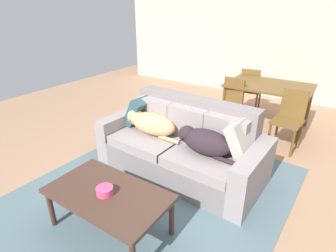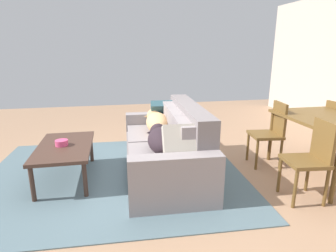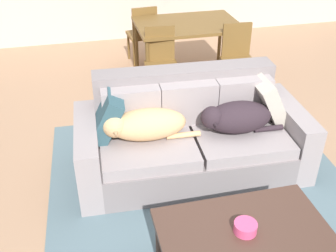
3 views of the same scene
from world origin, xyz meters
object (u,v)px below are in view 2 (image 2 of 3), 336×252
dog_on_right_cushion (161,139)px  coffee_table (65,149)px  throw_pillow_by_left_arm (164,114)px  dining_chair_near_left (271,131)px  dining_table (331,124)px  dog_on_left_cushion (157,122)px  dining_chair_near_right (311,156)px  bowl_on_coffee_table (62,143)px  throw_pillow_by_right_arm (184,145)px  couch (168,148)px

dog_on_right_cushion → coffee_table: 1.24m
throw_pillow_by_left_arm → dining_chair_near_left: bearing=59.7°
coffee_table → dining_table: bearing=80.7°
dog_on_left_cushion → dining_table: bearing=67.0°
throw_pillow_by_left_arm → dining_chair_near_left: 1.59m
dog_on_right_cushion → coffee_table: (-0.39, -1.16, -0.18)m
dog_on_right_cushion → dining_chair_near_right: (0.63, 1.52, -0.08)m
dining_chair_near_left → dining_table: bearing=53.9°
coffee_table → bowl_on_coffee_table: bearing=-94.7°
dog_on_left_cushion → dining_chair_near_right: bearing=47.2°
dog_on_right_cushion → bowl_on_coffee_table: size_ratio=4.94×
throw_pillow_by_right_arm → dining_table: (-0.24, 1.96, 0.07)m
dog_on_left_cushion → dog_on_right_cushion: bearing=-2.6°
dining_table → dog_on_right_cushion: bearing=-94.1°
couch → bowl_on_coffee_table: bearing=-88.2°
dining_table → dining_chair_near_right: dining_chair_near_right is taller
throw_pillow_by_right_arm → bowl_on_coffee_table: bearing=-119.7°
bowl_on_coffee_table → dining_table: (0.54, 3.32, 0.21)m
couch → dining_chair_near_left: 1.46m
coffee_table → bowl_on_coffee_table: 0.09m
bowl_on_coffee_table → dining_chair_near_right: bearing=69.3°
dog_on_left_cushion → dining_chair_near_right: 2.06m
dining_chair_near_left → couch: bearing=-85.5°
dog_on_left_cushion → throw_pillow_by_left_arm: bearing=153.3°
dog_on_left_cushion → dining_chair_near_right: (1.47, 1.45, -0.08)m
dining_chair_near_right → dog_on_right_cushion: bearing=-106.6°
dining_chair_near_left → throw_pillow_by_right_arm: bearing=-57.3°
dog_on_right_cushion → dining_chair_near_left: (-0.33, 1.61, -0.08)m
throw_pillow_by_right_arm → dining_chair_near_left: dining_chair_near_left is taller
dog_on_left_cushion → bowl_on_coffee_table: dog_on_left_cushion is taller
coffee_table → dining_table: (0.54, 3.29, 0.30)m
dining_table → bowl_on_coffee_table: bearing=-99.3°
dining_chair_near_right → dining_table: bearing=134.3°
couch → bowl_on_coffee_table: (-0.02, -1.35, 0.15)m
dining_chair_near_left → dining_chair_near_right: (0.96, -0.09, -0.00)m
throw_pillow_by_left_arm → dining_table: bearing=56.0°
couch → dog_on_right_cushion: (0.37, -0.16, 0.24)m
throw_pillow_by_right_arm → dining_table: throw_pillow_by_right_arm is taller
dog_on_left_cushion → coffee_table: size_ratio=0.76×
dog_on_left_cushion → throw_pillow_by_right_arm: throw_pillow_by_right_arm is taller
bowl_on_coffee_table → dining_chair_near_right: size_ratio=0.17×
throw_pillow_by_right_arm → dining_chair_near_right: bearing=79.6°
throw_pillow_by_right_arm → dog_on_left_cushion: bearing=-175.4°
dog_on_left_cushion → bowl_on_coffee_table: bearing=-68.2°
dog_on_left_cushion → dining_table: 2.29m
throw_pillow_by_right_arm → couch: bearing=-178.9°
dining_table → dining_chair_near_right: bearing=-51.8°
dog_on_left_cushion → coffee_table: (0.44, -1.23, -0.18)m
throw_pillow_by_left_arm → couch: bearing=-6.2°
dog_on_right_cushion → couch: bearing=159.7°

